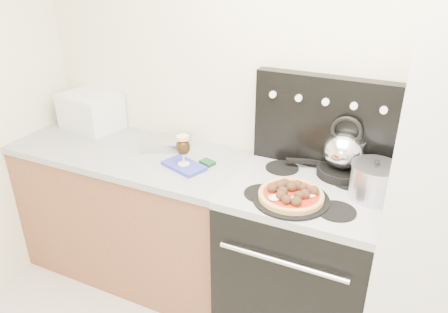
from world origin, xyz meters
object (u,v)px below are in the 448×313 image
Objects in this scene: beer_glass at (183,150)px; stove_body at (299,264)px; tea_kettle at (344,147)px; skillet at (341,171)px; pizza at (291,194)px; oven_mitt at (184,166)px; pizza_pan at (291,199)px; stock_pot at (374,182)px; base_cabinet at (136,215)px; toaster_oven at (91,111)px.

stove_body is at bearing 3.04° from beer_glass.
tea_kettle reaches higher than beer_glass.
pizza is at bearing -114.88° from skillet.
pizza_pan reaches higher than oven_mitt.
beer_glass is at bearing -174.92° from stock_pot.
oven_mitt is at bearing 0.00° from beer_glass.
pizza is (0.00, 0.00, 0.03)m from pizza_pan.
pizza is at bearing -105.28° from stove_body.
stove_body is 0.56m from skillet.
pizza reaches higher than base_cabinet.
oven_mitt is 0.66m from pizza.
pizza_pan is at bearing -114.88° from skillet.
stock_pot is at bearing -41.05° from skillet.
stove_body is 3.68× the size of oven_mitt.
oven_mitt is 0.86m from tea_kettle.
stock_pot reaches higher than pizza.
skillet is (0.16, 0.35, -0.01)m from pizza.
toaster_oven is 1.67× the size of stock_pot.
pizza is at bearing -8.89° from base_cabinet.
stock_pot is at bearing -43.88° from tea_kettle.
skillet reaches higher than oven_mitt.
skillet is 1.15× the size of stock_pot.
base_cabinet is at bearing -171.53° from skillet.
pizza_pan is 1.18× the size of pizza.
stove_body is at bearing 1.65° from toaster_oven.
oven_mitt is 1.01× the size of tea_kettle.
stove_body is at bearing 74.72° from pizza_pan.
toaster_oven is at bearing 156.86° from base_cabinet.
oven_mitt is 1.37× the size of beer_glass.
stove_body is 0.53m from pizza.
stock_pot is at bearing 29.47° from pizza.
stove_body is 3.45× the size of skillet.
pizza_pan is 0.03m from pizza.
stock_pot is (0.99, 0.09, -0.01)m from beer_glass.
base_cabinet is 0.64m from oven_mitt.
base_cabinet is at bearing 178.70° from stove_body.
pizza is at bearing 0.00° from pizza_pan.
tea_kettle is at bearing 9.39° from toaster_oven.
oven_mitt is at bearing 170.74° from pizza.
tea_kettle reaches higher than stock_pot.
stock_pot reaches higher than pizza_pan.
toaster_oven is at bearing 166.84° from pizza_pan.
tea_kettle is (0.16, 0.35, 0.13)m from pizza.
toaster_oven is 1.45× the size of skillet.
skillet reaches higher than base_cabinet.
stove_body is 1.65m from toaster_oven.
skillet is at bearing 16.81° from oven_mitt.
base_cabinet is 8.33× the size of beer_glass.
stock_pot reaches higher than skillet.
pizza_pan is 0.40m from stock_pot.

